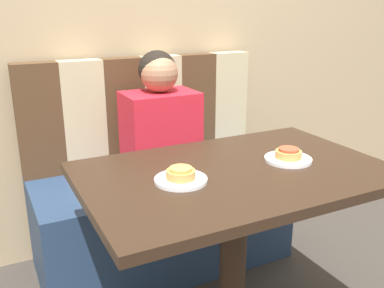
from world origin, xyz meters
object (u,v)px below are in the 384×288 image
at_px(plate_left, 181,180).
at_px(pizza_right, 288,153).
at_px(person, 160,119).
at_px(plate_right, 288,159).
at_px(pizza_left, 181,173).

xyz_separation_m(plate_left, pizza_right, (0.44, -0.00, 0.02)).
distance_m(person, plate_right, 0.73).
bearing_deg(plate_right, pizza_right, -90.00).
relative_size(person, plate_left, 3.49).
distance_m(plate_left, plate_right, 0.44).
relative_size(person, plate_right, 3.49).
xyz_separation_m(person, pizza_right, (0.22, -0.70, 0.00)).
relative_size(plate_right, pizza_right, 1.81).
bearing_deg(person, pizza_right, -72.52).
bearing_deg(plate_right, person, 107.48).
relative_size(plate_left, plate_right, 1.00).
relative_size(person, pizza_left, 6.33).
bearing_deg(pizza_right, pizza_left, 180.00).
bearing_deg(plate_right, plate_left, 180.00).
height_order(person, plate_left, person).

